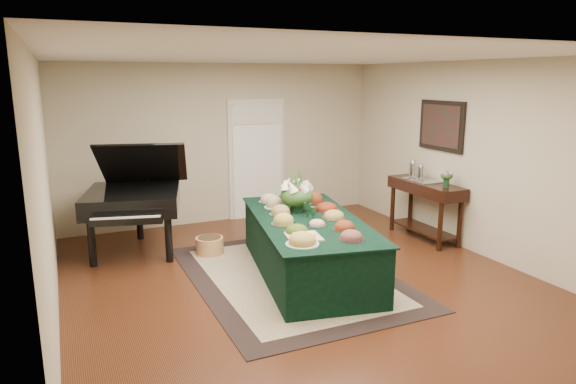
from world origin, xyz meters
name	(u,v)px	position (x,y,z in m)	size (l,w,h in m)	color
ground	(298,278)	(0.00, 0.00, 0.00)	(6.00, 6.00, 0.00)	black
area_rug	(291,276)	(-0.06, 0.09, 0.01)	(2.38, 3.33, 0.01)	black
kitchen_doorway	(257,161)	(0.60, 2.97, 1.02)	(1.05, 0.07, 2.10)	silver
buffet_table	(308,246)	(0.18, 0.10, 0.37)	(1.72, 2.84, 0.73)	black
food_platters	(305,213)	(0.18, 0.18, 0.78)	(1.31, 2.27, 0.13)	silver
cutting_board	(303,235)	(-0.21, -0.58, 0.77)	(0.43, 0.43, 0.10)	tan
green_goblets	(309,211)	(0.22, 0.12, 0.82)	(0.10, 0.29, 0.18)	#13311D
floral_centerpiece	(297,191)	(0.21, 0.49, 1.00)	(0.45, 0.45, 0.45)	#13311D
grand_piano	(134,198)	(-1.69, 1.89, 0.79)	(1.67, 1.77, 1.60)	black
wicker_basket	(210,246)	(-0.76, 1.34, 0.12)	(0.39, 0.39, 0.25)	#A97244
mahogany_sideboard	(425,195)	(2.49, 0.68, 0.70)	(0.45, 1.37, 0.90)	black
tea_service	(418,172)	(2.50, 0.90, 1.02)	(0.34, 0.58, 0.30)	silver
pink_bouquet	(447,176)	(2.50, 0.24, 1.07)	(0.20, 0.20, 0.25)	#13311D
wall_painting	(441,126)	(2.72, 0.68, 1.75)	(0.05, 0.95, 0.75)	black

